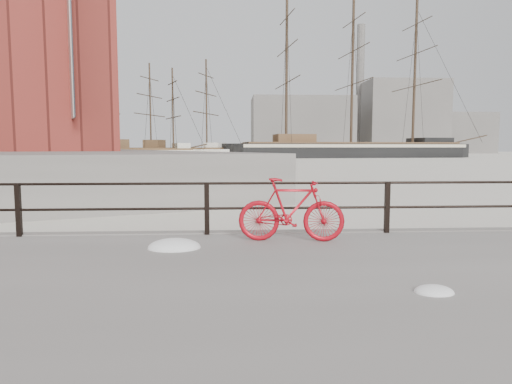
# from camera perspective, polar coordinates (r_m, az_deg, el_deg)

# --- Properties ---
(ground) EXTENTS (400.00, 400.00, 0.00)m
(ground) POSITION_cam_1_polar(r_m,az_deg,el_deg) (9.53, 15.63, -6.80)
(ground) COLOR white
(ground) RESTS_ON ground
(promenade) EXTENTS (36.00, 8.00, 0.35)m
(promenade) POSITION_cam_1_polar(r_m,az_deg,el_deg) (5.97, 28.43, -12.99)
(promenade) COLOR gray
(promenade) RESTS_ON ground
(far_quay) EXTENTS (78.44, 148.07, 1.80)m
(far_quay) POSITION_cam_1_polar(r_m,az_deg,el_deg) (88.86, -27.85, 4.23)
(far_quay) COLOR gray
(far_quay) RESTS_ON ground
(guardrail) EXTENTS (28.00, 0.10, 1.00)m
(guardrail) POSITION_cam_1_polar(r_m,az_deg,el_deg) (9.24, 16.06, -1.84)
(guardrail) COLOR black
(guardrail) RESTS_ON promenade
(bicycle) EXTENTS (1.89, 0.50, 1.13)m
(bicycle) POSITION_cam_1_polar(r_m,az_deg,el_deg) (8.08, 4.43, -2.24)
(bicycle) COLOR #B50C18
(bicycle) RESTS_ON promenade
(barque_black) EXTENTS (59.84, 25.99, 32.93)m
(barque_black) POSITION_cam_1_polar(r_m,az_deg,el_deg) (92.30, 11.75, 4.23)
(barque_black) COLOR black
(barque_black) RESTS_ON ground
(schooner_mid) EXTENTS (28.44, 19.89, 19.09)m
(schooner_mid) POSITION_cam_1_polar(r_m,az_deg,el_deg) (88.89, -9.65, 4.22)
(schooner_mid) COLOR silver
(schooner_mid) RESTS_ON ground
(schooner_left) EXTENTS (23.43, 17.01, 16.52)m
(schooner_left) POSITION_cam_1_polar(r_m,az_deg,el_deg) (80.36, -13.60, 4.00)
(schooner_left) COLOR silver
(schooner_left) RESTS_ON ground
(apartment_grey) EXTENTS (26.02, 22.15, 23.20)m
(apartment_grey) POSITION_cam_1_polar(r_m,az_deg,el_deg) (101.58, -29.02, 11.34)
(apartment_grey) COLOR gray
(apartment_grey) RESTS_ON far_quay
(apartment_brick) EXTENTS (27.87, 22.90, 21.20)m
(apartment_brick) POSITION_cam_1_polar(r_m,az_deg,el_deg) (124.34, -28.30, 9.73)
(apartment_brick) COLOR brown
(apartment_brick) RESTS_ON far_quay
(industrial_west) EXTENTS (32.00, 18.00, 18.00)m
(industrial_west) POSITION_cam_1_polar(r_m,az_deg,el_deg) (150.74, 5.67, 8.22)
(industrial_west) COLOR gray
(industrial_west) RESTS_ON ground
(industrial_mid) EXTENTS (26.00, 20.00, 24.00)m
(industrial_mid) POSITION_cam_1_polar(r_m,az_deg,el_deg) (164.69, 17.67, 8.81)
(industrial_mid) COLOR gray
(industrial_mid) RESTS_ON ground
(industrial_east) EXTENTS (20.00, 16.00, 14.00)m
(industrial_east) POSITION_cam_1_polar(r_m,az_deg,el_deg) (178.36, 24.01, 6.72)
(industrial_east) COLOR gray
(industrial_east) RESTS_ON ground
(smokestack) EXTENTS (2.80, 2.80, 44.00)m
(smokestack) POSITION_cam_1_polar(r_m,az_deg,el_deg) (166.27, 12.86, 12.36)
(smokestack) COLOR gray
(smokestack) RESTS_ON ground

